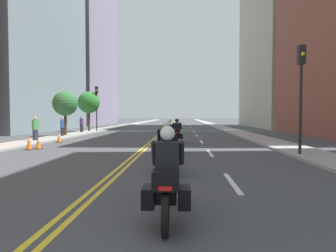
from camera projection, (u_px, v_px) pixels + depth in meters
The scene contains 23 objects.
ground_plane at pixel (169, 126), 47.75m from camera, with size 264.00×264.00×0.00m, color #404447.
sidewalk_left at pixel (123, 126), 48.12m from camera, with size 2.12×144.00×0.12m, color gray.
sidewalk_right at pixel (217, 126), 47.38m from camera, with size 2.12×144.00×0.12m, color #9B999A.
centreline_yellow_inner at pixel (169, 126), 47.76m from camera, with size 0.12×132.00×0.01m, color yellow.
centreline_yellow_outer at pixel (170, 126), 47.75m from camera, with size 0.12×132.00×0.01m, color yellow.
lane_dashes_white at pixel (195, 133), 28.63m from camera, with size 0.14×56.40×0.01m.
building_left_1 at pixel (24, 40), 35.00m from camera, with size 8.45×20.11×21.92m.
building_left_2 at pixel (85, 49), 56.88m from camera, with size 8.21×20.31×29.77m.
building_right_2 at pixel (284, 23), 44.22m from camera, with size 9.58×20.03×31.94m.
motorcycle_0 at pixel (167, 181), 4.92m from camera, with size 0.76×2.25×1.61m.
motorcycle_1 at pixel (166, 152), 8.84m from camera, with size 0.78×2.17×1.65m.
motorcycle_2 at pixel (168, 139), 14.04m from camera, with size 0.77×2.14×1.62m.
motorcycle_3 at pixel (177, 133), 18.28m from camera, with size 0.77×2.22×1.59m.
traffic_cone_0 at pixel (59, 138), 19.15m from camera, with size 0.35×0.35×0.63m.
traffic_cone_1 at pixel (38, 143), 15.39m from camera, with size 0.35×0.35×0.64m.
traffic_cone_2 at pixel (29, 143), 15.01m from camera, with size 0.33×0.33×0.76m.
traffic_light_near at pixel (301, 80), 12.38m from camera, with size 0.28×0.38×4.78m.
traffic_light_far at pixel (97, 101), 31.11m from camera, with size 0.28×0.38×4.89m.
pedestrian_0 at pixel (35, 129), 19.54m from camera, with size 0.37×0.42×1.69m.
pedestrian_1 at pixel (62, 127), 23.69m from camera, with size 0.42×0.48×1.63m.
pedestrian_2 at pixel (82, 124), 29.21m from camera, with size 0.49×0.40×1.70m.
street_tree_0 at pixel (89, 103), 31.38m from camera, with size 2.35×2.35×4.37m.
street_tree_1 at pixel (65, 104), 24.71m from camera, with size 2.11×2.11×3.86m.
Camera 1 is at (2.03, 0.32, 1.79)m, focal length 30.92 mm.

